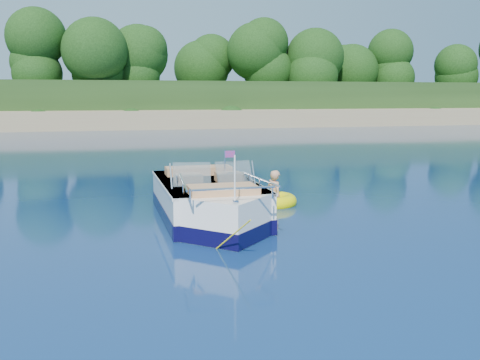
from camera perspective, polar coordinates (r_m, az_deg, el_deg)
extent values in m
plane|color=#0A1D4C|center=(9.75, -3.20, -7.37)|extent=(160.00, 160.00, 0.00)
cube|color=#9D7E5B|center=(47.27, -12.17, 6.10)|extent=(170.00, 8.00, 2.00)
cube|color=#1D3515|center=(74.23, -13.01, 7.45)|extent=(170.00, 56.00, 6.00)
cylinder|color=black|center=(51.22, -12.45, 9.43)|extent=(0.44, 0.44, 3.60)
sphere|color=black|center=(51.37, -12.58, 13.25)|extent=(5.94, 5.94, 5.94)
cylinder|color=black|center=(53.79, 9.73, 8.95)|extent=(0.44, 0.44, 2.60)
sphere|color=black|center=(53.85, 9.80, 11.58)|extent=(4.29, 4.29, 4.29)
cube|color=white|center=(12.16, -3.55, -2.57)|extent=(2.06, 3.86, 1.07)
cube|color=white|center=(10.42, -1.60, -4.52)|extent=(2.03, 2.03, 1.07)
cube|color=black|center=(12.19, -3.54, -3.24)|extent=(2.09, 3.90, 0.30)
cube|color=black|center=(10.46, -1.59, -5.30)|extent=(2.07, 2.07, 0.30)
cube|color=tan|center=(12.40, -3.83, -0.93)|extent=(1.65, 2.70, 0.10)
cube|color=white|center=(12.07, -3.57, -0.23)|extent=(2.10, 3.86, 0.06)
cube|color=black|center=(14.19, -5.20, -0.73)|extent=(0.56, 0.36, 0.91)
cube|color=#8C9EA5|center=(11.25, -5.17, 0.60)|extent=(0.82, 0.37, 0.49)
cube|color=#8C9EA5|center=(11.44, -0.64, 0.77)|extent=(0.82, 0.38, 0.49)
cube|color=tan|center=(11.74, -5.52, -0.36)|extent=(0.56, 0.56, 0.41)
cube|color=tan|center=(11.92, -1.18, -0.18)|extent=(0.56, 0.56, 0.41)
cube|color=tan|center=(13.05, -4.44, 0.60)|extent=(1.59, 0.57, 0.39)
cube|color=tan|center=(10.50, -1.85, -1.55)|extent=(1.35, 0.77, 0.35)
cylinder|color=white|center=(9.50, -0.56, 0.10)|extent=(0.03, 0.03, 0.86)
cube|color=red|center=(11.37, -1.09, 2.78)|extent=(0.22, 0.02, 0.14)
cube|color=silver|center=(9.52, -0.48, -2.34)|extent=(0.10, 0.06, 0.05)
cylinder|color=yellow|center=(9.27, -0.85, -5.95)|extent=(0.41, 1.04, 0.78)
torus|color=#F6ED00|center=(13.65, 3.32, -2.24)|extent=(1.65, 1.65, 0.35)
torus|color=red|center=(13.65, 3.33, -2.17)|extent=(1.36, 1.36, 0.11)
imported|color=tan|center=(13.65, 3.54, -2.61)|extent=(0.56, 0.80, 1.43)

